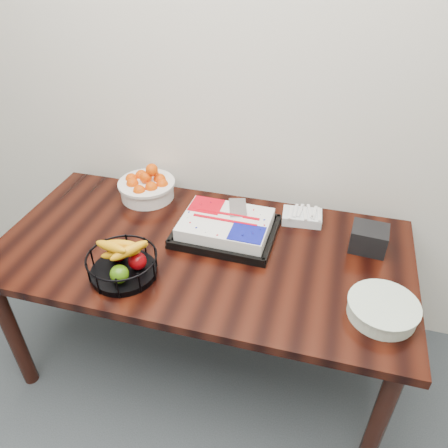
% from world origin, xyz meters
% --- Properties ---
extents(table, '(1.80, 0.90, 0.75)m').
position_xyz_m(table, '(0.00, 2.00, 0.66)').
color(table, black).
rests_on(table, ground).
extents(cake_tray, '(0.45, 0.36, 0.09)m').
position_xyz_m(cake_tray, '(0.08, 2.12, 0.79)').
color(cake_tray, black).
rests_on(cake_tray, table).
extents(tangerine_bowl, '(0.29, 0.29, 0.18)m').
position_xyz_m(tangerine_bowl, '(-0.39, 2.32, 0.83)').
color(tangerine_bowl, white).
rests_on(tangerine_bowl, table).
extents(fruit_basket, '(0.28, 0.28, 0.15)m').
position_xyz_m(fruit_basket, '(-0.25, 1.75, 0.81)').
color(fruit_basket, black).
rests_on(fruit_basket, table).
extents(plate_stack, '(0.26, 0.26, 0.06)m').
position_xyz_m(plate_stack, '(0.75, 1.80, 0.78)').
color(plate_stack, white).
rests_on(plate_stack, table).
extents(fork_bag, '(0.19, 0.13, 0.05)m').
position_xyz_m(fork_bag, '(0.40, 2.31, 0.78)').
color(fork_bag, silver).
rests_on(fork_bag, table).
extents(napkin_box, '(0.16, 0.14, 0.11)m').
position_xyz_m(napkin_box, '(0.70, 2.19, 0.80)').
color(napkin_box, black).
rests_on(napkin_box, table).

